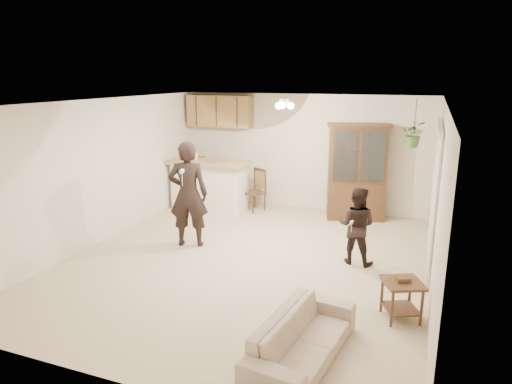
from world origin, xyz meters
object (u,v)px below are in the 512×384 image
(child, at_px, (357,222))
(chair_bar, at_px, (196,192))
(adult, at_px, (188,195))
(chair_hutch_left, at_px, (254,199))
(chair_hutch_right, at_px, (350,204))
(china_hutch, at_px, (357,173))
(sofa, at_px, (303,327))
(side_table, at_px, (401,299))

(child, xyz_separation_m, chair_bar, (-3.91, 2.03, -0.37))
(adult, relative_size, chair_bar, 1.65)
(chair_hutch_left, xyz_separation_m, chair_hutch_right, (2.06, 0.25, 0.04))
(child, relative_size, china_hutch, 0.69)
(child, bearing_deg, chair_hutch_left, -33.37)
(sofa, bearing_deg, side_table, -29.06)
(sofa, distance_m, child, 2.77)
(sofa, distance_m, side_table, 1.52)
(side_table, xyz_separation_m, chair_hutch_right, (-1.27, 3.89, 0.04))
(chair_hutch_left, bearing_deg, chair_bar, -149.22)
(sofa, relative_size, chair_hutch_left, 2.04)
(child, distance_m, chair_hutch_right, 2.43)
(china_hutch, relative_size, chair_hutch_left, 2.13)
(adult, bearing_deg, chair_bar, -82.18)
(adult, xyz_separation_m, child, (2.82, 0.24, -0.22))
(adult, height_order, chair_hutch_left, adult)
(china_hutch, distance_m, chair_hutch_left, 2.28)
(side_table, bearing_deg, china_hutch, 106.83)
(adult, relative_size, side_table, 3.04)
(chair_hutch_left, height_order, chair_hutch_right, chair_hutch_right)
(child, bearing_deg, chair_bar, -21.00)
(sofa, xyz_separation_m, china_hutch, (-0.26, 5.07, 0.60))
(adult, xyz_separation_m, side_table, (3.62, -1.30, -0.65))
(chair_bar, height_order, chair_hutch_right, chair_bar)
(side_table, distance_m, chair_bar, 5.91)
(chair_hutch_right, bearing_deg, chair_hutch_left, -17.42)
(sofa, height_order, adult, adult)
(adult, xyz_separation_m, chair_bar, (-1.09, 2.27, -0.59))
(adult, height_order, side_table, adult)
(child, bearing_deg, sofa, 94.21)
(china_hutch, xyz_separation_m, chair_bar, (-3.54, -0.29, -0.66))
(china_hutch, distance_m, chair_bar, 3.62)
(sofa, bearing_deg, china_hutch, 10.49)
(child, bearing_deg, side_table, 123.87)
(side_table, distance_m, chair_hutch_right, 4.09)
(china_hutch, height_order, chair_hutch_right, china_hutch)
(adult, xyz_separation_m, china_hutch, (2.45, 2.56, 0.07))
(child, xyz_separation_m, china_hutch, (-0.37, 2.32, 0.29))
(china_hutch, bearing_deg, adult, -148.52)
(side_table, relative_size, chair_bar, 0.54)
(china_hutch, distance_m, side_table, 4.09)
(sofa, xyz_separation_m, chair_hutch_right, (-0.36, 5.11, -0.07))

